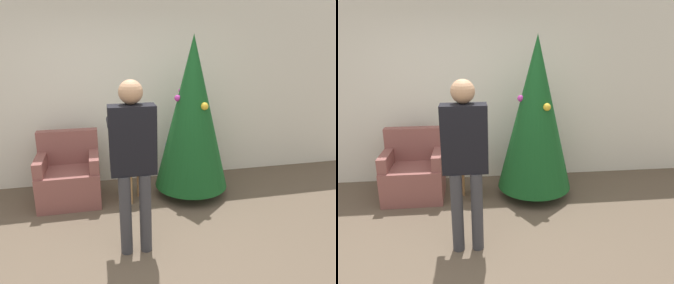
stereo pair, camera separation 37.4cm
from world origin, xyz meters
TOP-DOWN VIEW (x-y plane):
  - ground_plane at (0.00, 0.00)m, footprint 14.00×14.00m
  - wall_back at (0.00, 2.23)m, footprint 8.00×0.06m
  - christmas_tree at (0.98, 1.50)m, footprint 1.00×1.00m
  - armchair at (-0.66, 1.63)m, footprint 0.79×0.66m
  - person_standing at (0.06, 0.38)m, footprint 0.46×0.57m
  - side_stool at (0.12, 1.49)m, footprint 0.39×0.39m
  - laptop at (0.12, 1.49)m, footprint 0.33×0.24m
  - book at (0.12, 1.49)m, footprint 0.21×0.13m

SIDE VIEW (x-z plane):
  - ground_plane at x=0.00m, z-range 0.00..0.00m
  - armchair at x=-0.66m, z-range -0.13..0.80m
  - side_stool at x=0.12m, z-range 0.15..0.60m
  - laptop at x=0.12m, z-range 0.45..0.47m
  - book at x=0.12m, z-range 0.47..0.49m
  - person_standing at x=0.06m, z-range 0.18..1.93m
  - christmas_tree at x=0.98m, z-range 0.07..2.23m
  - wall_back at x=0.00m, z-range 0.00..2.70m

